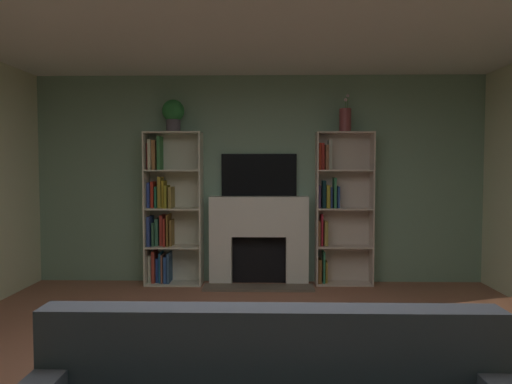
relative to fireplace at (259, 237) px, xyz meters
The scene contains 8 objects.
wall_back_accent 0.74m from the fireplace, 90.00° to the left, with size 5.81×0.06×2.64m, color gray.
fireplace is the anchor object (origin of this frame).
tv 0.79m from the fireplace, 90.00° to the left, with size 0.95×0.06×0.54m, color black.
bookshelf_left 1.20m from the fireplace, behind, with size 0.71×0.33×1.91m.
bookshelf_right 1.06m from the fireplace, ahead, with size 0.71×0.27×1.91m.
potted_plant 1.88m from the fireplace, behind, with size 0.28×0.28×0.40m.
vase_with_flowers 1.82m from the fireplace, ahead, with size 0.15×0.15×0.46m.
coffee_table 3.40m from the fireplace, 88.21° to the right, with size 0.72×0.50×0.44m.
Camera 1 is at (0.09, -2.92, 1.47)m, focal length 33.42 mm.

